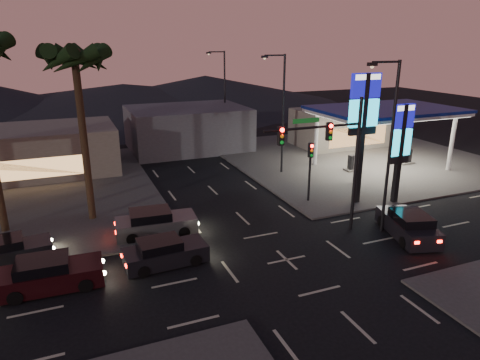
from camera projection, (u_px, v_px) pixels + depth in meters
name	position (u px, v px, depth m)	size (l,w,h in m)	color
ground	(287.00, 260.00, 22.43)	(140.00, 140.00, 0.00)	black
corner_lot_ne	(353.00, 157.00, 42.27)	(24.00, 24.00, 0.12)	#47443F
gas_station	(386.00, 112.00, 37.21)	(12.20, 8.20, 5.47)	silver
convenience_store	(341.00, 127.00, 46.80)	(10.00, 6.00, 4.00)	#726B5B
pylon_sign_tall	(364.00, 113.00, 28.37)	(2.20, 0.35, 9.00)	black
pylon_sign_short	(401.00, 139.00, 28.93)	(1.60, 0.35, 7.00)	black
traffic_signal_mast	(332.00, 148.00, 23.93)	(6.10, 0.39, 8.00)	black
pedestal_signal	(310.00, 163.00, 29.66)	(0.32, 0.39, 4.30)	black
streetlight_near	(388.00, 139.00, 24.00)	(2.14, 0.25, 10.00)	black
streetlight_mid	(281.00, 108.00, 35.45)	(2.14, 0.25, 10.00)	black
streetlight_far	(223.00, 91.00, 47.78)	(2.14, 0.25, 10.00)	black
palm_a	(76.00, 69.00, 24.64)	(4.41, 4.41, 10.86)	black
building_far_west	(17.00, 153.00, 36.12)	(16.00, 8.00, 4.00)	#726B5B
building_far_mid	(188.00, 128.00, 45.36)	(12.00, 9.00, 4.40)	#4C4C51
hill_right	(206.00, 89.00, 79.90)	(50.00, 50.00, 5.00)	black
hill_center	(124.00, 96.00, 74.64)	(60.00, 60.00, 4.00)	black
car_lane_a_front	(164.00, 253.00, 21.80)	(4.39, 2.02, 1.40)	black
car_lane_a_mid	(50.00, 274.00, 19.65)	(4.76, 2.14, 1.53)	black
car_lane_b_front	(155.00, 223.00, 25.16)	(4.89, 2.32, 1.56)	#4F4F51
car_lane_b_mid	(7.00, 252.00, 21.92)	(4.35, 2.13, 1.38)	black
suv_station	(408.00, 225.00, 24.90)	(3.17, 4.99, 1.55)	black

